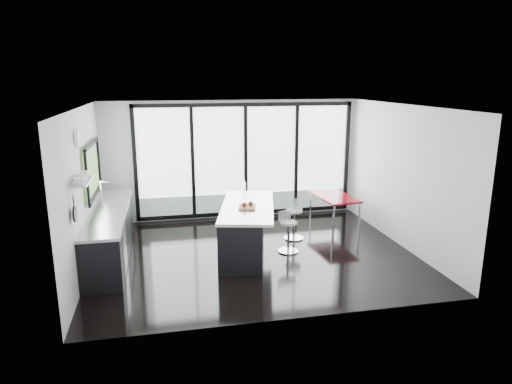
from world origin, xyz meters
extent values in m
cube|color=black|center=(0.00, 0.00, 0.00)|extent=(6.00, 5.00, 0.00)
cube|color=white|center=(0.00, 0.00, 2.80)|extent=(6.00, 5.00, 0.00)
cube|color=silver|center=(0.00, 2.50, 1.40)|extent=(6.00, 0.00, 2.80)
cube|color=white|center=(0.30, 2.47, 1.40)|extent=(5.00, 0.02, 2.50)
cube|color=gray|center=(0.30, 2.43, 0.37)|extent=(5.00, 0.02, 0.44)
cube|color=black|center=(-0.95, 2.43, 1.40)|extent=(0.08, 0.04, 2.50)
cube|color=black|center=(0.30, 2.43, 1.40)|extent=(0.08, 0.04, 2.50)
cube|color=black|center=(1.55, 2.43, 1.40)|extent=(0.08, 0.04, 2.50)
cube|color=silver|center=(0.00, -2.50, 1.40)|extent=(6.00, 0.00, 2.80)
cube|color=silver|center=(-3.00, 0.00, 1.40)|extent=(0.00, 5.00, 2.80)
cube|color=#658C4C|center=(-2.97, 0.90, 1.60)|extent=(0.02, 1.60, 0.90)
cube|color=#AAADAF|center=(-2.87, -0.85, 1.75)|extent=(0.25, 0.80, 0.03)
cylinder|color=white|center=(-2.97, -0.30, 2.35)|extent=(0.04, 0.30, 0.30)
cylinder|color=black|center=(-2.94, -1.25, 1.35)|extent=(0.03, 0.24, 0.24)
cube|color=silver|center=(3.00, 0.00, 1.40)|extent=(0.00, 5.00, 2.80)
cube|color=black|center=(-2.67, 0.40, 0.43)|extent=(0.65, 3.20, 0.87)
cube|color=#AAADAF|center=(-2.67, 0.40, 0.90)|extent=(0.69, 3.24, 0.05)
cube|color=#AAADAF|center=(-2.67, 0.90, 0.90)|extent=(0.45, 0.48, 0.06)
cylinder|color=silver|center=(-2.82, 0.90, 1.14)|extent=(0.02, 0.02, 0.44)
cube|color=#AAADAF|center=(-2.36, -0.35, 0.42)|extent=(0.03, 0.60, 0.80)
cube|color=black|center=(-0.18, 0.14, 0.44)|extent=(1.26, 2.36, 0.89)
cube|color=#AAADAF|center=(-0.10, 0.12, 0.91)|extent=(1.47, 2.47, 0.05)
cube|color=#9A6845|center=(-0.14, -0.03, 0.95)|extent=(0.39, 0.47, 0.03)
sphere|color=maroon|center=(-0.20, -0.07, 1.01)|extent=(0.11, 0.11, 0.09)
sphere|color=#542E1A|center=(-0.07, 0.00, 1.01)|extent=(0.10, 0.10, 0.09)
cylinder|color=silver|center=(-0.02, 0.88, 1.08)|extent=(0.09, 0.09, 0.29)
cylinder|color=silver|center=(0.67, -0.03, 0.31)|extent=(0.51, 0.51, 0.62)
cylinder|color=silver|center=(0.99, 0.68, 0.32)|extent=(0.52, 0.52, 0.64)
cube|color=maroon|center=(2.15, 1.38, 0.35)|extent=(0.85, 1.35, 0.69)
camera|label=1|loc=(-1.66, -8.05, 3.28)|focal=32.00mm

